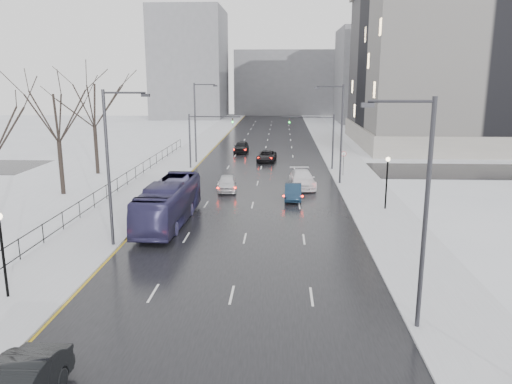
% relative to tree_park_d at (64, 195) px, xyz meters
% --- Properties ---
extents(road, '(16.00, 150.00, 0.04)m').
position_rel_tree_park_d_xyz_m(road, '(17.80, 26.00, 0.02)').
color(road, black).
rests_on(road, ground).
extents(cross_road, '(130.00, 10.00, 0.04)m').
position_rel_tree_park_d_xyz_m(cross_road, '(17.80, 14.00, 0.02)').
color(cross_road, black).
rests_on(cross_road, ground).
extents(sidewalk_left, '(5.00, 150.00, 0.16)m').
position_rel_tree_park_d_xyz_m(sidewalk_left, '(7.30, 26.00, 0.08)').
color(sidewalk_left, silver).
rests_on(sidewalk_left, ground).
extents(sidewalk_right, '(5.00, 150.00, 0.16)m').
position_rel_tree_park_d_xyz_m(sidewalk_right, '(28.30, 26.00, 0.08)').
color(sidewalk_right, silver).
rests_on(sidewalk_right, ground).
extents(park_strip, '(14.00, 150.00, 0.12)m').
position_rel_tree_park_d_xyz_m(park_strip, '(-2.20, 26.00, 0.06)').
color(park_strip, white).
rests_on(park_strip, ground).
extents(tree_park_d, '(8.75, 8.75, 12.50)m').
position_rel_tree_park_d_xyz_m(tree_park_d, '(0.00, 0.00, 0.00)').
color(tree_park_d, black).
rests_on(tree_park_d, ground).
extents(tree_park_e, '(9.45, 9.45, 13.50)m').
position_rel_tree_park_d_xyz_m(tree_park_e, '(-0.40, 10.00, 0.00)').
color(tree_park_e, black).
rests_on(tree_park_e, ground).
extents(iron_fence, '(0.06, 70.00, 1.30)m').
position_rel_tree_park_d_xyz_m(iron_fence, '(4.80, -4.00, 0.91)').
color(iron_fence, black).
rests_on(iron_fence, sidewalk_left).
extents(streetlight_r_near, '(2.95, 0.25, 10.00)m').
position_rel_tree_park_d_xyz_m(streetlight_r_near, '(25.97, -24.00, 5.62)').
color(streetlight_r_near, '#2D2D33').
rests_on(streetlight_r_near, ground).
extents(streetlight_r_mid, '(2.95, 0.25, 10.00)m').
position_rel_tree_park_d_xyz_m(streetlight_r_mid, '(25.97, 6.00, 5.62)').
color(streetlight_r_mid, '#2D2D33').
rests_on(streetlight_r_mid, ground).
extents(streetlight_l_near, '(2.95, 0.25, 10.00)m').
position_rel_tree_park_d_xyz_m(streetlight_l_near, '(9.63, -14.00, 5.62)').
color(streetlight_l_near, '#2D2D33').
rests_on(streetlight_l_near, ground).
extents(streetlight_l_far, '(2.95, 0.25, 10.00)m').
position_rel_tree_park_d_xyz_m(streetlight_l_far, '(9.63, 18.00, 5.62)').
color(streetlight_l_far, '#2D2D33').
rests_on(streetlight_l_far, ground).
extents(lamppost_l, '(0.36, 0.36, 4.28)m').
position_rel_tree_park_d_xyz_m(lamppost_l, '(6.80, -22.00, 2.94)').
color(lamppost_l, black).
rests_on(lamppost_l, sidewalk_left).
extents(lamppost_r_mid, '(0.36, 0.36, 4.28)m').
position_rel_tree_park_d_xyz_m(lamppost_r_mid, '(28.80, -4.00, 2.94)').
color(lamppost_r_mid, black).
rests_on(lamppost_r_mid, sidewalk_right).
extents(mast_signal_right, '(6.10, 0.33, 6.50)m').
position_rel_tree_park_d_xyz_m(mast_signal_right, '(25.13, 14.00, 4.11)').
color(mast_signal_right, '#2D2D33').
rests_on(mast_signal_right, ground).
extents(mast_signal_left, '(6.10, 0.33, 6.50)m').
position_rel_tree_park_d_xyz_m(mast_signal_left, '(10.47, 14.00, 4.11)').
color(mast_signal_left, '#2D2D33').
rests_on(mast_signal_left, ground).
extents(no_uturn_sign, '(0.60, 0.06, 2.70)m').
position_rel_tree_park_d_xyz_m(no_uturn_sign, '(27.00, 10.00, 2.30)').
color(no_uturn_sign, '#2D2D33').
rests_on(no_uturn_sign, sidewalk_right).
extents(civic_building, '(41.00, 31.00, 24.80)m').
position_rel_tree_park_d_xyz_m(civic_building, '(52.80, 38.00, 11.21)').
color(civic_building, gray).
rests_on(civic_building, ground).
extents(bldg_far_right, '(24.00, 20.00, 22.00)m').
position_rel_tree_park_d_xyz_m(bldg_far_right, '(45.80, 81.00, 11.00)').
color(bldg_far_right, slate).
rests_on(bldg_far_right, ground).
extents(bldg_far_left, '(18.00, 22.00, 28.00)m').
position_rel_tree_park_d_xyz_m(bldg_far_left, '(-4.20, 91.00, 14.00)').
color(bldg_far_left, slate).
rests_on(bldg_far_left, ground).
extents(bldg_far_center, '(30.00, 18.00, 18.00)m').
position_rel_tree_park_d_xyz_m(bldg_far_center, '(21.80, 106.00, 9.00)').
color(bldg_far_center, slate).
rests_on(bldg_far_center, ground).
extents(bus, '(2.96, 11.38, 3.15)m').
position_rel_tree_park_d_xyz_m(bus, '(11.88, -8.64, 1.61)').
color(bus, '#2F2C55').
rests_on(bus, road).
extents(sedan_center_near, '(2.10, 4.52, 1.50)m').
position_rel_tree_park_d_xyz_m(sedan_center_near, '(15.05, 2.40, 0.79)').
color(sedan_center_near, silver).
rests_on(sedan_center_near, road).
extents(sedan_right_near, '(1.57, 4.20, 1.37)m').
position_rel_tree_park_d_xyz_m(sedan_right_near, '(21.30, -0.74, 0.73)').
color(sedan_right_near, '#152A40').
rests_on(sedan_right_near, road).
extents(sedan_right_cross, '(2.65, 5.04, 1.35)m').
position_rel_tree_park_d_xyz_m(sedan_right_cross, '(18.30, 19.65, 0.72)').
color(sedan_right_cross, black).
rests_on(sedan_right_cross, road).
extents(sedan_right_far, '(2.76, 5.89, 1.66)m').
position_rel_tree_park_d_xyz_m(sedan_right_far, '(22.30, 4.31, 0.87)').
color(sedan_right_far, white).
rests_on(sedan_right_far, road).
extents(sedan_center_far, '(2.07, 4.92, 1.66)m').
position_rel_tree_park_d_xyz_m(sedan_center_far, '(14.41, 27.15, 0.87)').
color(sedan_center_far, black).
rests_on(sedan_center_far, road).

